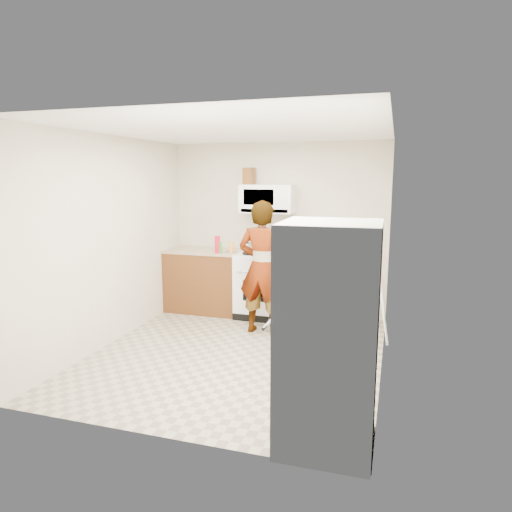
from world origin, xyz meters
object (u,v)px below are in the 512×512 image
at_px(gas_range, 265,283).
at_px(microwave, 268,199).
at_px(kettle, 332,248).
at_px(person, 262,268).
at_px(saucepan, 256,246).
at_px(fridge, 328,337).

relative_size(gas_range, microwave, 1.49).
bearing_deg(kettle, person, -107.98).
height_order(microwave, person, microwave).
bearing_deg(kettle, microwave, -152.59).
bearing_deg(microwave, saucepan, -171.44).
bearing_deg(microwave, person, -78.77).
bearing_deg(saucepan, gas_range, -32.22).
xyz_separation_m(fridge, saucepan, (-1.50, 3.08, 0.16)).
relative_size(kettle, saucepan, 0.77).
xyz_separation_m(gas_range, person, (0.16, -0.70, 0.38)).
bearing_deg(microwave, fridge, -66.67).
xyz_separation_m(gas_range, kettle, (0.93, 0.22, 0.53)).
xyz_separation_m(gas_range, microwave, (0.00, 0.13, 1.21)).
bearing_deg(person, fridge, 120.41).
height_order(gas_range, person, person).
xyz_separation_m(microwave, kettle, (0.93, 0.09, -0.68)).
xyz_separation_m(microwave, person, (0.16, -0.83, -0.84)).
bearing_deg(kettle, gas_range, -144.92).
relative_size(microwave, fridge, 0.45).
bearing_deg(person, microwave, -75.64).
bearing_deg(fridge, microwave, 112.64).
height_order(microwave, fridge, microwave).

